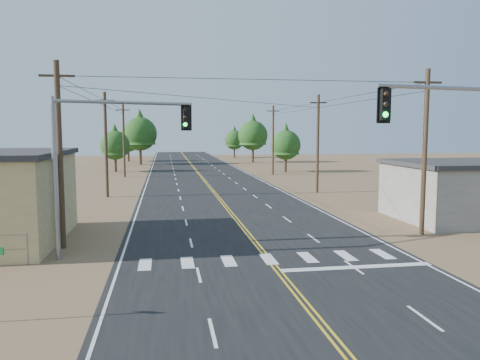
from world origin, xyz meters
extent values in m
plane|color=brown|center=(0.00, 0.00, 0.00)|extent=(220.00, 220.00, 0.00)
cube|color=black|center=(0.00, 30.00, 0.01)|extent=(15.00, 200.00, 0.02)
cylinder|color=gray|center=(-11.50, 9.00, 0.75)|extent=(0.06, 0.06, 1.50)
cylinder|color=#4C3826|center=(-10.50, 12.00, 5.00)|extent=(0.30, 0.30, 10.00)
cube|color=#4C3826|center=(-10.50, 12.00, 9.20)|extent=(1.80, 0.12, 0.12)
cylinder|color=#4C3826|center=(-10.50, 32.00, 5.00)|extent=(0.30, 0.30, 10.00)
cube|color=#4C3826|center=(-10.50, 32.00, 9.20)|extent=(1.80, 0.12, 0.12)
cylinder|color=#4C3826|center=(-10.50, 52.00, 5.00)|extent=(0.30, 0.30, 10.00)
cube|color=#4C3826|center=(-10.50, 52.00, 9.20)|extent=(1.80, 0.12, 0.12)
cylinder|color=#4C3826|center=(10.50, 12.00, 5.00)|extent=(0.30, 0.30, 10.00)
cube|color=#4C3826|center=(10.50, 12.00, 9.20)|extent=(1.80, 0.12, 0.12)
cylinder|color=#4C3826|center=(10.50, 32.00, 5.00)|extent=(0.30, 0.30, 10.00)
cube|color=#4C3826|center=(10.50, 32.00, 9.20)|extent=(1.80, 0.12, 0.12)
cylinder|color=#4C3826|center=(10.50, 52.00, 5.00)|extent=(0.30, 0.30, 10.00)
cube|color=#4C3826|center=(10.50, 52.00, 9.20)|extent=(1.80, 0.12, 0.12)
cylinder|color=gray|center=(-10.28, 9.75, 3.83)|extent=(0.26, 0.26, 7.66)
cylinder|color=gray|center=(-10.28, 9.75, 7.66)|extent=(0.20, 0.20, 0.66)
cylinder|color=gray|center=(-6.89, 10.77, 7.77)|extent=(6.83, 2.19, 0.18)
cube|color=black|center=(-3.81, 11.69, 7.06)|extent=(0.46, 0.42, 1.20)
sphere|color=black|center=(-3.87, 11.50, 7.44)|extent=(0.22, 0.22, 0.22)
sphere|color=black|center=(-3.87, 11.50, 7.06)|extent=(0.22, 0.22, 0.22)
sphere|color=#0CE533|center=(-3.87, 11.50, 6.68)|extent=(0.22, 0.22, 0.22)
cylinder|color=gray|center=(6.96, 4.20, 8.12)|extent=(7.18, 1.31, 0.18)
cube|color=black|center=(3.72, 3.69, 7.37)|extent=(0.45, 0.40, 1.26)
sphere|color=black|center=(3.69, 3.49, 7.77)|extent=(0.23, 0.23, 0.23)
sphere|color=black|center=(3.69, 3.49, 7.37)|extent=(0.23, 0.23, 0.23)
sphere|color=#0CE533|center=(3.69, 3.49, 6.97)|extent=(0.23, 0.23, 0.23)
cylinder|color=#3F2D1E|center=(-12.59, 60.83, 1.36)|extent=(0.39, 0.39, 2.71)
cone|color=#134417|center=(-12.59, 60.83, 5.12)|extent=(4.22, 4.22, 4.82)
sphere|color=#134417|center=(-12.59, 60.83, 4.14)|extent=(4.52, 4.52, 4.52)
cylinder|color=#3F2D1E|center=(-9.53, 76.51, 1.90)|extent=(0.50, 0.50, 3.81)
cone|color=#134417|center=(-9.53, 76.51, 7.19)|extent=(5.92, 5.92, 6.77)
sphere|color=#134417|center=(-9.53, 76.51, 5.82)|extent=(6.35, 6.35, 6.35)
cylinder|color=#3F2D1E|center=(-12.49, 86.55, 1.46)|extent=(0.45, 0.45, 2.93)
cone|color=#134417|center=(-12.49, 86.55, 5.53)|extent=(4.56, 4.56, 5.21)
sphere|color=#134417|center=(-12.49, 86.55, 4.48)|extent=(4.88, 4.88, 4.88)
cylinder|color=#3F2D1E|center=(13.52, 56.26, 1.38)|extent=(0.42, 0.42, 2.75)
cone|color=#134417|center=(13.52, 56.26, 5.20)|extent=(4.28, 4.28, 4.89)
sphere|color=#134417|center=(13.52, 56.26, 4.21)|extent=(4.59, 4.59, 4.59)
cylinder|color=#3F2D1E|center=(12.73, 79.34, 1.79)|extent=(0.48, 0.48, 3.58)
cone|color=#134417|center=(12.73, 79.34, 6.76)|extent=(5.57, 5.57, 6.36)
sphere|color=#134417|center=(12.73, 79.34, 5.47)|extent=(5.97, 5.97, 5.97)
cylinder|color=#3F2D1E|center=(11.54, 96.89, 1.39)|extent=(0.39, 0.39, 2.77)
cone|color=#134417|center=(11.54, 96.89, 5.23)|extent=(4.31, 4.31, 4.92)
sphere|color=#134417|center=(11.54, 96.89, 4.23)|extent=(4.62, 4.62, 4.62)
camera|label=1|loc=(-5.00, -14.05, 6.31)|focal=35.00mm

